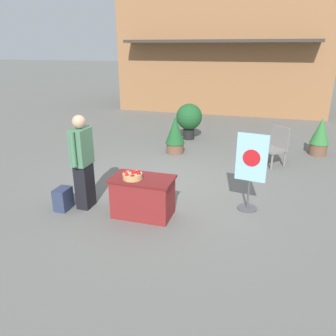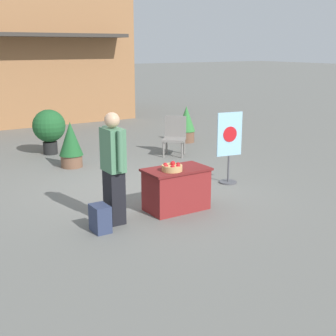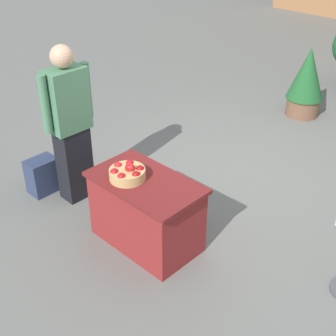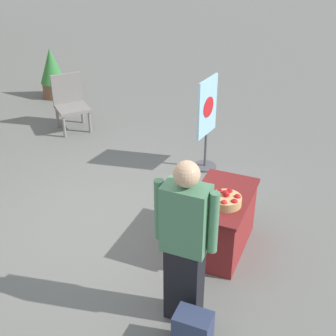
{
  "view_description": "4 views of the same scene",
  "coord_description": "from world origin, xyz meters",
  "px_view_note": "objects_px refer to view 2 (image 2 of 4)",
  "views": [
    {
      "loc": [
        2.01,
        -6.34,
        2.89
      ],
      "look_at": [
        0.4,
        -0.93,
        0.79
      ],
      "focal_mm": 35.0,
      "sensor_mm": 36.0,
      "label": 1
    },
    {
      "loc": [
        -4.16,
        -7.76,
        2.74
      ],
      "look_at": [
        0.01,
        -1.21,
        0.71
      ],
      "focal_mm": 50.0,
      "sensor_mm": 36.0,
      "label": 2
    },
    {
      "loc": [
        2.76,
        -3.86,
        3.12
      ],
      "look_at": [
        0.06,
        -1.07,
        0.73
      ],
      "focal_mm": 50.0,
      "sensor_mm": 36.0,
      "label": 3
    },
    {
      "loc": [
        -4.31,
        -2.53,
        3.65
      ],
      "look_at": [
        0.37,
        -0.59,
        0.77
      ],
      "focal_mm": 50.0,
      "sensor_mm": 36.0,
      "label": 4
    }
  ],
  "objects_px": {
    "apple_basket": "(172,167)",
    "backpack": "(100,218)",
    "person_visitor": "(113,167)",
    "poster_board": "(229,145)",
    "patio_chair": "(175,134)",
    "display_table": "(176,189)",
    "potted_plant_far_left": "(186,124)",
    "potted_plant_near_right": "(71,144)",
    "potted_plant_far_right": "(49,127)"
  },
  "relations": [
    {
      "from": "apple_basket",
      "to": "backpack",
      "type": "relative_size",
      "value": 0.82
    },
    {
      "from": "person_visitor",
      "to": "backpack",
      "type": "distance_m",
      "value": 0.81
    },
    {
      "from": "poster_board",
      "to": "patio_chair",
      "type": "bearing_deg",
      "value": 178.65
    },
    {
      "from": "display_table",
      "to": "potted_plant_far_left",
      "type": "xyz_separation_m",
      "value": [
        3.49,
        4.75,
        0.18
      ]
    },
    {
      "from": "potted_plant_near_right",
      "to": "potted_plant_far_right",
      "type": "xyz_separation_m",
      "value": [
        0.03,
        1.59,
        0.15
      ]
    },
    {
      "from": "backpack",
      "to": "patio_chair",
      "type": "height_order",
      "value": "patio_chair"
    },
    {
      "from": "display_table",
      "to": "patio_chair",
      "type": "height_order",
      "value": "patio_chair"
    },
    {
      "from": "apple_basket",
      "to": "backpack",
      "type": "distance_m",
      "value": 1.5
    },
    {
      "from": "display_table",
      "to": "patio_chair",
      "type": "xyz_separation_m",
      "value": [
        2.29,
        3.53,
        0.17
      ]
    },
    {
      "from": "person_visitor",
      "to": "poster_board",
      "type": "bearing_deg",
      "value": 15.09
    },
    {
      "from": "display_table",
      "to": "potted_plant_far_left",
      "type": "bearing_deg",
      "value": 53.7
    },
    {
      "from": "display_table",
      "to": "patio_chair",
      "type": "distance_m",
      "value": 4.21
    },
    {
      "from": "patio_chair",
      "to": "display_table",
      "type": "bearing_deg",
      "value": 8.86
    },
    {
      "from": "apple_basket",
      "to": "potted_plant_far_right",
      "type": "bearing_deg",
      "value": 92.77
    },
    {
      "from": "person_visitor",
      "to": "potted_plant_near_right",
      "type": "distance_m",
      "value": 3.84
    },
    {
      "from": "backpack",
      "to": "potted_plant_far_left",
      "type": "bearing_deg",
      "value": 44.71
    },
    {
      "from": "display_table",
      "to": "backpack",
      "type": "relative_size",
      "value": 2.62
    },
    {
      "from": "person_visitor",
      "to": "backpack",
      "type": "height_order",
      "value": "person_visitor"
    },
    {
      "from": "display_table",
      "to": "potted_plant_near_right",
      "type": "distance_m",
      "value": 3.79
    },
    {
      "from": "apple_basket",
      "to": "person_visitor",
      "type": "relative_size",
      "value": 0.19
    },
    {
      "from": "poster_board",
      "to": "potted_plant_near_right",
      "type": "height_order",
      "value": "poster_board"
    },
    {
      "from": "display_table",
      "to": "person_visitor",
      "type": "distance_m",
      "value": 1.29
    },
    {
      "from": "display_table",
      "to": "poster_board",
      "type": "relative_size",
      "value": 0.75
    },
    {
      "from": "potted_plant_near_right",
      "to": "potted_plant_far_right",
      "type": "height_order",
      "value": "potted_plant_far_right"
    },
    {
      "from": "poster_board",
      "to": "potted_plant_near_right",
      "type": "relative_size",
      "value": 1.38
    },
    {
      "from": "display_table",
      "to": "potted_plant_far_right",
      "type": "relative_size",
      "value": 0.94
    },
    {
      "from": "poster_board",
      "to": "potted_plant_far_right",
      "type": "distance_m",
      "value": 5.08
    },
    {
      "from": "backpack",
      "to": "potted_plant_far_left",
      "type": "distance_m",
      "value": 7.06
    },
    {
      "from": "person_visitor",
      "to": "patio_chair",
      "type": "xyz_separation_m",
      "value": [
        3.45,
        3.52,
        -0.38
      ]
    },
    {
      "from": "apple_basket",
      "to": "potted_plant_far_left",
      "type": "height_order",
      "value": "potted_plant_far_left"
    },
    {
      "from": "backpack",
      "to": "potted_plant_near_right",
      "type": "height_order",
      "value": "potted_plant_near_right"
    },
    {
      "from": "person_visitor",
      "to": "display_table",
      "type": "bearing_deg",
      "value": 0.0
    },
    {
      "from": "apple_basket",
      "to": "person_visitor",
      "type": "height_order",
      "value": "person_visitor"
    },
    {
      "from": "person_visitor",
      "to": "potted_plant_far_right",
      "type": "relative_size",
      "value": 1.52
    },
    {
      "from": "backpack",
      "to": "poster_board",
      "type": "distance_m",
      "value": 3.52
    },
    {
      "from": "poster_board",
      "to": "backpack",
      "type": "bearing_deg",
      "value": -64.68
    },
    {
      "from": "potted_plant_near_right",
      "to": "potted_plant_far_right",
      "type": "bearing_deg",
      "value": 88.87
    },
    {
      "from": "apple_basket",
      "to": "person_visitor",
      "type": "distance_m",
      "value": 1.03
    },
    {
      "from": "backpack",
      "to": "potted_plant_far_right",
      "type": "height_order",
      "value": "potted_plant_far_right"
    },
    {
      "from": "poster_board",
      "to": "display_table",
      "type": "bearing_deg",
      "value": -57.84
    },
    {
      "from": "poster_board",
      "to": "person_visitor",
      "type": "bearing_deg",
      "value": -66.77
    },
    {
      "from": "potted_plant_far_left",
      "to": "potted_plant_near_right",
      "type": "height_order",
      "value": "potted_plant_near_right"
    },
    {
      "from": "potted_plant_far_left",
      "to": "poster_board",
      "type": "bearing_deg",
      "value": -113.05
    },
    {
      "from": "potted_plant_far_left",
      "to": "potted_plant_near_right",
      "type": "relative_size",
      "value": 0.99
    },
    {
      "from": "apple_basket",
      "to": "potted_plant_near_right",
      "type": "distance_m",
      "value": 3.87
    },
    {
      "from": "person_visitor",
      "to": "patio_chair",
      "type": "bearing_deg",
      "value": 46.1
    },
    {
      "from": "potted_plant_far_right",
      "to": "display_table",
      "type": "bearing_deg",
      "value": -85.63
    },
    {
      "from": "potted_plant_near_right",
      "to": "potted_plant_far_right",
      "type": "distance_m",
      "value": 1.6
    },
    {
      "from": "potted_plant_near_right",
      "to": "backpack",
      "type": "bearing_deg",
      "value": -105.22
    },
    {
      "from": "potted_plant_near_right",
      "to": "potted_plant_far_left",
      "type": "bearing_deg",
      "value": 14.09
    }
  ]
}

